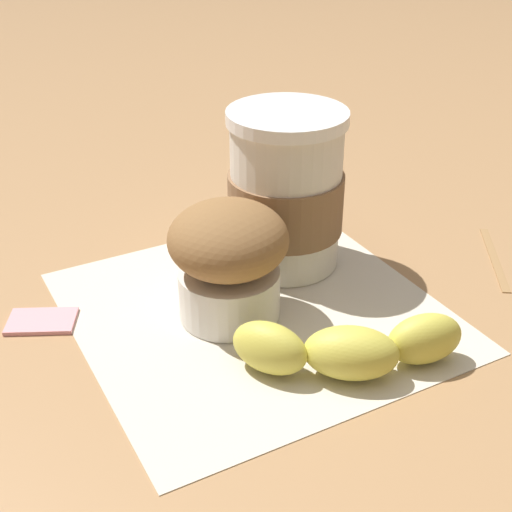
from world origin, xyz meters
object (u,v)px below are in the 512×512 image
at_px(coffee_cup, 286,193).
at_px(banana, 349,347).
at_px(sugar_packet, 41,319).
at_px(muffin, 228,256).

bearing_deg(coffee_cup, banana, 2.49).
xyz_separation_m(banana, sugar_packet, (-0.10, -0.21, -0.02)).
distance_m(banana, sugar_packet, 0.23).
bearing_deg(sugar_packet, banana, 63.99).
relative_size(coffee_cup, muffin, 1.45).
bearing_deg(banana, coffee_cup, -177.51).
relative_size(coffee_cup, sugar_packet, 2.66).
bearing_deg(sugar_packet, muffin, 83.74).
relative_size(coffee_cup, banana, 0.81).
bearing_deg(muffin, banana, 38.00).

